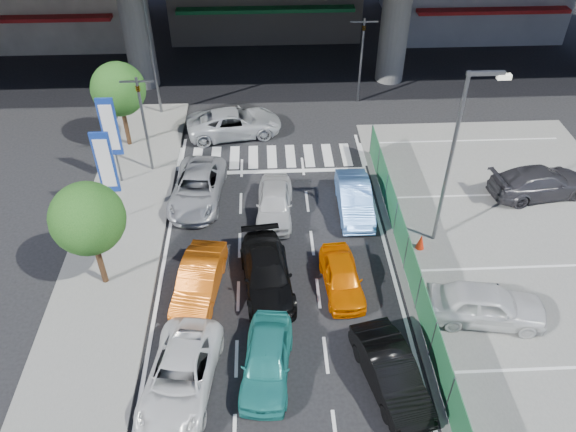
{
  "coord_description": "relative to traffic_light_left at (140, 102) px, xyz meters",
  "views": [
    {
      "loc": [
        -0.35,
        -12.32,
        16.64
      ],
      "look_at": [
        0.53,
        5.9,
        1.67
      ],
      "focal_mm": 35.0,
      "sensor_mm": 36.0,
      "label": 1
    }
  ],
  "objects": [
    {
      "name": "ground",
      "position": [
        6.2,
        -12.0,
        -3.94
      ],
      "size": [
        120.0,
        120.0,
        0.0
      ],
      "primitive_type": "plane",
      "color": "black",
      "rests_on": "ground"
    },
    {
      "name": "parking_lot",
      "position": [
        17.2,
        -10.0,
        -3.91
      ],
      "size": [
        12.0,
        28.0,
        0.06
      ],
      "primitive_type": "cube",
      "color": "slate",
      "rests_on": "ground"
    },
    {
      "name": "sidewalk_left",
      "position": [
        -0.8,
        -8.0,
        -3.88
      ],
      "size": [
        4.0,
        30.0,
        0.12
      ],
      "primitive_type": "cube",
      "color": "slate",
      "rests_on": "ground"
    },
    {
      "name": "fence_run",
      "position": [
        11.5,
        -11.0,
        -3.04
      ],
      "size": [
        0.16,
        22.0,
        1.8
      ],
      "primitive_type": null,
      "color": "#216239",
      "rests_on": "ground"
    },
    {
      "name": "traffic_light_left",
      "position": [
        0.0,
        0.0,
        0.0
      ],
      "size": [
        1.6,
        1.24,
        5.2
      ],
      "color": "#595B60",
      "rests_on": "ground"
    },
    {
      "name": "traffic_light_right",
      "position": [
        11.7,
        7.0,
        0.0
      ],
      "size": [
        1.6,
        1.24,
        5.2
      ],
      "color": "#595B60",
      "rests_on": "ground"
    },
    {
      "name": "street_lamp_right",
      "position": [
        13.37,
        -6.0,
        0.83
      ],
      "size": [
        1.65,
        0.22,
        8.0
      ],
      "color": "#595B60",
      "rests_on": "ground"
    },
    {
      "name": "street_lamp_left",
      "position": [
        -0.13,
        6.0,
        0.83
      ],
      "size": [
        1.65,
        0.22,
        8.0
      ],
      "color": "#595B60",
      "rests_on": "ground"
    },
    {
      "name": "signboard_near",
      "position": [
        -1.0,
        -4.01,
        -0.87
      ],
      "size": [
        0.8,
        0.14,
        4.7
      ],
      "color": "#595B60",
      "rests_on": "ground"
    },
    {
      "name": "signboard_far",
      "position": [
        -1.4,
        -1.01,
        -0.87
      ],
      "size": [
        0.8,
        0.14,
        4.7
      ],
      "color": "#595B60",
      "rests_on": "ground"
    },
    {
      "name": "tree_near",
      "position": [
        -0.8,
        -8.0,
        -0.55
      ],
      "size": [
        2.8,
        2.8,
        4.8
      ],
      "color": "#382314",
      "rests_on": "ground"
    },
    {
      "name": "tree_far",
      "position": [
        -1.6,
        2.5,
        -0.55
      ],
      "size": [
        2.8,
        2.8,
        4.8
      ],
      "color": "#382314",
      "rests_on": "ground"
    },
    {
      "name": "sedan_white_mid_left",
      "position": [
        2.79,
        -13.1,
        -3.28
      ],
      "size": [
        2.83,
        4.98,
        1.31
      ],
      "primitive_type": "imported",
      "rotation": [
        0.0,
        0.0,
        -0.15
      ],
      "color": "white",
      "rests_on": "ground"
    },
    {
      "name": "taxi_teal_mid",
      "position": [
        5.68,
        -12.63,
        -3.25
      ],
      "size": [
        2.1,
        4.22,
        1.38
      ],
      "primitive_type": "imported",
      "rotation": [
        0.0,
        0.0,
        -0.12
      ],
      "color": "teal",
      "rests_on": "ground"
    },
    {
      "name": "hatch_black_mid_right",
      "position": [
        9.83,
        -13.32,
        -3.25
      ],
      "size": [
        2.39,
        4.41,
        1.38
      ],
      "primitive_type": "imported",
      "rotation": [
        0.0,
        0.0,
        0.23
      ],
      "color": "black",
      "rests_on": "ground"
    },
    {
      "name": "taxi_orange_left",
      "position": [
        3.1,
        -8.73,
        -3.25
      ],
      "size": [
        2.09,
        4.36,
        1.38
      ],
      "primitive_type": "imported",
      "rotation": [
        0.0,
        0.0,
        -0.16
      ],
      "color": "#E05D0E",
      "rests_on": "ground"
    },
    {
      "name": "sedan_black_mid",
      "position": [
        5.77,
        -8.46,
        -3.26
      ],
      "size": [
        2.38,
        4.83,
        1.35
      ],
      "primitive_type": "imported",
      "rotation": [
        0.0,
        0.0,
        0.11
      ],
      "color": "black",
      "rests_on": "ground"
    },
    {
      "name": "taxi_orange_right",
      "position": [
        8.75,
        -8.74,
        -3.32
      ],
      "size": [
        1.71,
        3.72,
        1.24
      ],
      "primitive_type": "imported",
      "rotation": [
        0.0,
        0.0,
        0.07
      ],
      "color": "#E16400",
      "rests_on": "ground"
    },
    {
      "name": "wagon_silver_front_left",
      "position": [
        2.56,
        -2.6,
        -3.25
      ],
      "size": [
        2.73,
        5.15,
        1.38
      ],
      "primitive_type": "imported",
      "rotation": [
        0.0,
        0.0,
        -0.09
      ],
      "color": "#9B9CA2",
      "rests_on": "ground"
    },
    {
      "name": "sedan_white_front_mid",
      "position": [
        6.21,
        -3.9,
        -3.25
      ],
      "size": [
        1.87,
        4.14,
        1.38
      ],
      "primitive_type": "imported",
      "rotation": [
        0.0,
        0.0,
        -0.06
      ],
      "color": "silver",
      "rests_on": "ground"
    },
    {
      "name": "kei_truck_front_right",
      "position": [
        9.94,
        -3.8,
        -3.25
      ],
      "size": [
        1.52,
        4.21,
        1.38
      ],
      "primitive_type": "imported",
      "rotation": [
        0.0,
        0.0,
        -0.01
      ],
      "color": "#5E98F0",
      "rests_on": "ground"
    },
    {
      "name": "crossing_wagon_silver",
      "position": [
        4.16,
        3.44,
        -3.2
      ],
      "size": [
        5.59,
        3.23,
        1.47
      ],
      "primitive_type": "imported",
      "rotation": [
        0.0,
        0.0,
        1.73
      ],
      "color": "#BABDC2",
      "rests_on": "ground"
    },
    {
      "name": "parked_sedan_white",
      "position": [
        13.91,
        -10.62,
        -3.12
      ],
      "size": [
        4.7,
        2.49,
        1.52
      ],
      "primitive_type": "imported",
      "rotation": [
        0.0,
        0.0,
        1.41
      ],
      "color": "silver",
      "rests_on": "parking_lot"
    },
    {
      "name": "parked_sedan_dgrey",
      "position": [
        19.04,
        -3.03,
        -3.16
      ],
      "size": [
        5.18,
        2.75,
        1.43
      ],
      "primitive_type": "imported",
      "rotation": [
        0.0,
        0.0,
        1.73
      ],
      "color": "#333238",
      "rests_on": "parking_lot"
    },
    {
      "name": "traffic_cone",
      "position": [
        12.45,
        -6.59,
        -3.51
      ],
      "size": [
        0.44,
        0.44,
        0.73
      ],
      "primitive_type": "cone",
      "rotation": [
        0.0,
        0.0,
        0.2
      ],
      "color": "red",
      "rests_on": "parking_lot"
    }
  ]
}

